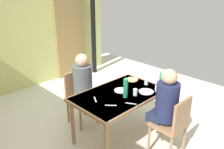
# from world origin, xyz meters

# --- Properties ---
(ground_plane) EXTENTS (6.50, 6.50, 0.00)m
(ground_plane) POSITION_xyz_m (0.00, 0.00, 0.00)
(ground_plane) COLOR silver
(wall_back) EXTENTS (4.55, 0.10, 2.60)m
(wall_back) POSITION_xyz_m (0.00, 2.50, 1.30)
(wall_back) COLOR #BDBF70
(wall_back) RESTS_ON ground_plane
(door_wooden) EXTENTS (0.80, 0.05, 2.00)m
(door_wooden) POSITION_xyz_m (1.25, 2.42, 1.00)
(door_wooden) COLOR olive
(door_wooden) RESTS_ON ground_plane
(stove_pipe_column) EXTENTS (0.12, 0.12, 2.60)m
(stove_pipe_column) POSITION_xyz_m (1.76, 2.15, 1.30)
(stove_pipe_column) COLOR black
(stove_pipe_column) RESTS_ON ground_plane
(dining_table) EXTENTS (1.32, 0.84, 0.74)m
(dining_table) POSITION_xyz_m (0.21, -0.25, 0.66)
(dining_table) COLOR #946B4B
(dining_table) RESTS_ON ground_plane
(chair_near_diner) EXTENTS (0.40, 0.40, 0.87)m
(chair_near_diner) POSITION_xyz_m (0.43, -1.02, 0.50)
(chair_near_diner) COLOR #946B4B
(chair_near_diner) RESTS_ON ground_plane
(chair_far_diner) EXTENTS (0.40, 0.40, 0.87)m
(chair_far_diner) POSITION_xyz_m (0.06, 0.53, 0.50)
(chair_far_diner) COLOR #946B4B
(chair_far_diner) RESTS_ON ground_plane
(person_near_diner) EXTENTS (0.30, 0.37, 0.77)m
(person_near_diner) POSITION_xyz_m (0.43, -0.88, 0.78)
(person_near_diner) COLOR #1F2842
(person_near_diner) RESTS_ON ground_plane
(person_far_diner) EXTENTS (0.30, 0.37, 0.77)m
(person_far_diner) POSITION_xyz_m (0.06, 0.39, 0.78)
(person_far_diner) COLOR #464960
(person_far_diner) RESTS_ON ground_plane
(water_bottle_green_near) EXTENTS (0.08, 0.08, 0.29)m
(water_bottle_green_near) POSITION_xyz_m (0.77, -0.57, 0.87)
(water_bottle_green_near) COLOR #368C6B
(water_bottle_green_near) RESTS_ON dining_table
(water_bottle_green_far) EXTENTS (0.07, 0.07, 0.30)m
(water_bottle_green_far) POSITION_xyz_m (0.19, -0.38, 0.88)
(water_bottle_green_far) COLOR #1C784D
(water_bottle_green_far) RESTS_ON dining_table
(dinner_plate_near_left) EXTENTS (0.19, 0.19, 0.01)m
(dinner_plate_near_left) POSITION_xyz_m (0.29, -0.20, 0.74)
(dinner_plate_near_left) COLOR white
(dinner_plate_near_left) RESTS_ON dining_table
(dinner_plate_near_right) EXTENTS (0.22, 0.22, 0.01)m
(dinner_plate_near_right) POSITION_xyz_m (0.52, -0.48, 0.74)
(dinner_plate_near_right) COLOR white
(dinner_plate_near_right) RESTS_ON dining_table
(drinking_glass_by_near_diner) EXTENTS (0.06, 0.06, 0.09)m
(drinking_glass_by_near_diner) POSITION_xyz_m (0.65, -0.58, 0.78)
(drinking_glass_by_near_diner) COLOR silver
(drinking_glass_by_near_diner) RESTS_ON dining_table
(drinking_glass_by_far_diner) EXTENTS (0.06, 0.06, 0.09)m
(drinking_glass_by_far_diner) POSITION_xyz_m (0.33, -0.44, 0.78)
(drinking_glass_by_far_diner) COLOR silver
(drinking_glass_by_far_diner) RESTS_ON dining_table
(drinking_glass_spare_center) EXTENTS (0.06, 0.06, 0.10)m
(drinking_glass_spare_center) POSITION_xyz_m (0.73, -0.32, 0.78)
(drinking_glass_spare_center) COLOR silver
(drinking_glass_spare_center) RESTS_ON dining_table
(bread_plate_sliced) EXTENTS (0.19, 0.19, 0.02)m
(bread_plate_sliced) POSITION_xyz_m (0.71, -0.05, 0.75)
(bread_plate_sliced) COLOR #DBB77A
(bread_plate_sliced) RESTS_ON dining_table
(cutlery_knife_near) EXTENTS (0.11, 0.12, 0.00)m
(cutlery_knife_near) POSITION_xyz_m (-0.12, -0.41, 0.74)
(cutlery_knife_near) COLOR silver
(cutlery_knife_near) RESTS_ON dining_table
(cutlery_fork_near) EXTENTS (0.09, 0.14, 0.00)m
(cutlery_fork_near) POSITION_xyz_m (0.10, -0.56, 0.74)
(cutlery_fork_near) COLOR silver
(cutlery_fork_near) RESTS_ON dining_table
(cutlery_knife_far) EXTENTS (0.09, 0.14, 0.00)m
(cutlery_knife_far) POSITION_xyz_m (-0.16, -0.14, 0.74)
(cutlery_knife_far) COLOR silver
(cutlery_knife_far) RESTS_ON dining_table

